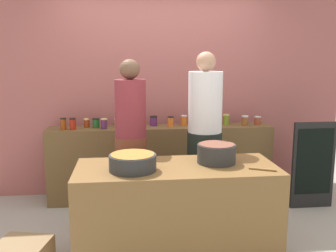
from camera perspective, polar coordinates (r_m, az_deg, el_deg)
ground at (r=3.77m, az=0.63°, el=-16.90°), size 12.00×12.00×0.00m
storefront_wall at (r=4.80m, az=-1.49°, el=7.66°), size 4.80×0.12×3.00m
display_shelf at (r=4.62m, az=-1.05°, el=-5.63°), size 2.70×0.36×0.91m
prep_table at (r=3.32m, az=1.29°, el=-12.94°), size 1.70×0.70×0.82m
preserve_jar_0 at (r=4.49m, az=-15.63°, el=0.34°), size 0.07×0.07×0.14m
preserve_jar_1 at (r=4.46m, az=-14.29°, el=0.33°), size 0.07×0.07×0.13m
preserve_jar_2 at (r=4.56m, az=-12.26°, el=0.47°), size 0.07×0.07×0.11m
preserve_jar_3 at (r=4.52m, az=-10.89°, el=0.45°), size 0.08×0.08×0.11m
preserve_jar_4 at (r=4.43m, az=-9.69°, el=0.36°), size 0.08×0.08×0.12m
preserve_jar_5 at (r=4.53m, az=-7.64°, el=0.52°), size 0.08×0.08×0.11m
preserve_jar_6 at (r=4.54m, az=-6.07°, el=0.65°), size 0.08×0.08×0.12m
preserve_jar_7 at (r=4.56m, az=-2.21°, el=0.78°), size 0.09×0.09×0.12m
preserve_jar_8 at (r=4.52m, az=0.40°, el=0.71°), size 0.07×0.07×0.12m
preserve_jar_9 at (r=4.60m, az=2.43°, el=0.87°), size 0.08×0.08×0.12m
preserve_jar_10 at (r=4.58m, az=4.05°, el=0.71°), size 0.07×0.07×0.11m
preserve_jar_11 at (r=4.61m, az=5.87°, el=0.83°), size 0.07×0.07×0.12m
preserve_jar_12 at (r=4.71m, az=8.83°, el=1.01°), size 0.08×0.08×0.13m
preserve_jar_13 at (r=4.68m, az=11.60°, el=0.83°), size 0.08×0.08×0.12m
preserve_jar_14 at (r=4.78m, az=13.45°, el=0.83°), size 0.08×0.08×0.10m
cooking_pot_left at (r=3.06m, az=-5.39°, el=-5.52°), size 0.38×0.38×0.14m
cooking_pot_center at (r=3.29m, az=7.38°, el=-4.16°), size 0.33×0.33×0.17m
wooden_spoon at (r=3.16m, az=14.19°, el=-6.39°), size 0.21×0.11×0.02m
cook_with_tongs at (r=3.84m, az=-5.62°, el=-3.86°), size 0.32×0.32×1.71m
cook_in_cap at (r=3.85m, az=5.56°, el=-3.41°), size 0.35×0.35×1.78m
chalkboard_sign at (r=4.64m, az=21.22°, el=-5.54°), size 0.50×0.05×1.01m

